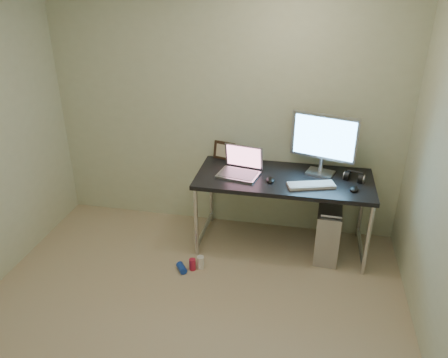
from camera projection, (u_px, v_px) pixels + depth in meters
floor at (179, 339)px, 3.26m from camera, size 3.50×3.50×0.00m
wall_back at (225, 110)px, 4.26m from camera, size 3.50×0.02×2.50m
desk at (284, 185)px, 4.08m from camera, size 1.63×0.71×0.75m
tower_computer at (328, 231)px, 4.14m from camera, size 0.24×0.50×0.54m
cable_a at (324, 199)px, 4.40m from camera, size 0.01×0.16×0.69m
cable_b at (333, 202)px, 4.38m from camera, size 0.02×0.11×0.71m
can_red at (193, 264)px, 3.99m from camera, size 0.07×0.07×0.11m
can_white at (201, 262)px, 4.01m from camera, size 0.09×0.09×0.12m
can_blue at (182, 268)px, 3.98m from camera, size 0.13×0.14×0.07m
laptop at (240, 168)px, 4.10m from camera, size 0.42×0.37×0.26m
monitor at (324, 140)px, 3.98m from camera, size 0.60×0.24×0.58m
keyboard at (311, 185)px, 3.87m from camera, size 0.44×0.25×0.03m
mouse_right at (354, 188)px, 3.81m from camera, size 0.10×0.13×0.04m
mouse_left at (270, 179)px, 3.97m from camera, size 0.09×0.13×0.04m
headphones at (354, 177)px, 3.98m from camera, size 0.20×0.12×0.12m
picture_frame at (224, 151)px, 4.40m from camera, size 0.23×0.12×0.18m
webcam at (251, 154)px, 4.32m from camera, size 0.04×0.03×0.12m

